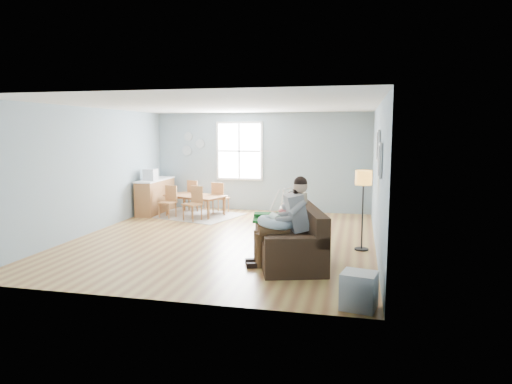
% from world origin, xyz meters
% --- Properties ---
extents(room, '(8.40, 9.40, 3.90)m').
position_xyz_m(room, '(0.00, 0.00, 2.42)').
color(room, '#925C34').
extents(window, '(1.32, 0.08, 1.62)m').
position_xyz_m(window, '(-0.60, 3.46, 1.65)').
color(window, white).
rests_on(window, room).
extents(pictures, '(0.05, 1.34, 0.74)m').
position_xyz_m(pictures, '(2.97, -1.05, 1.85)').
color(pictures, white).
rests_on(pictures, room).
extents(wall_plates, '(0.67, 0.02, 0.66)m').
position_xyz_m(wall_plates, '(-2.00, 3.47, 1.83)').
color(wall_plates, '#91A2AE').
rests_on(wall_plates, room).
extents(sofa, '(1.58, 2.45, 0.92)m').
position_xyz_m(sofa, '(1.55, -1.18, 0.33)').
color(sofa, black).
rests_on(sofa, room).
extents(green_throw, '(1.17, 1.06, 0.04)m').
position_xyz_m(green_throw, '(1.25, -0.48, 0.58)').
color(green_throw, '#135414').
rests_on(green_throw, sofa).
extents(beige_pillow, '(0.32, 0.57, 0.55)m').
position_xyz_m(beige_pillow, '(1.61, -0.54, 0.84)').
color(beige_pillow, '#C0B693').
rests_on(beige_pillow, sofa).
extents(father, '(1.10, 0.72, 1.47)m').
position_xyz_m(father, '(1.51, -1.53, 0.79)').
color(father, gray).
rests_on(father, sofa).
extents(nursing_pillow, '(0.78, 0.77, 0.24)m').
position_xyz_m(nursing_pillow, '(1.34, -1.58, 0.71)').
color(nursing_pillow, silver).
rests_on(nursing_pillow, father).
extents(infant, '(0.26, 0.39, 0.14)m').
position_xyz_m(infant, '(1.33, -1.55, 0.79)').
color(infant, silver).
rests_on(infant, nursing_pillow).
extents(toddler, '(0.61, 0.35, 0.92)m').
position_xyz_m(toddler, '(1.41, -1.00, 0.78)').
color(toddler, silver).
rests_on(toddler, sofa).
extents(floor_lamp, '(0.30, 0.30, 1.48)m').
position_xyz_m(floor_lamp, '(2.74, -0.29, 1.23)').
color(floor_lamp, black).
rests_on(floor_lamp, room).
extents(storage_cube, '(0.48, 0.45, 0.46)m').
position_xyz_m(storage_cube, '(2.69, -3.20, 0.23)').
color(storage_cube, white).
rests_on(storage_cube, room).
extents(rug, '(2.60, 2.25, 0.01)m').
position_xyz_m(rug, '(-1.52, 2.35, 0.01)').
color(rug, '#A29D94').
rests_on(rug, room).
extents(dining_table, '(1.71, 1.29, 0.53)m').
position_xyz_m(dining_table, '(-1.52, 2.35, 0.27)').
color(dining_table, brown).
rests_on(dining_table, rug).
extents(chair_sw, '(0.45, 0.45, 0.82)m').
position_xyz_m(chair_sw, '(-2.07, 1.94, 0.45)').
color(chair_sw, '#926032').
rests_on(chair_sw, rug).
extents(chair_se, '(0.50, 0.50, 0.85)m').
position_xyz_m(chair_se, '(-1.30, 1.71, 0.48)').
color(chair_se, '#926032').
rests_on(chair_se, rug).
extents(chair_nw, '(0.51, 0.51, 0.86)m').
position_xyz_m(chair_nw, '(-1.75, 2.99, 0.48)').
color(chair_nw, '#926032').
rests_on(chair_nw, rug).
extents(chair_ne, '(0.44, 0.44, 0.84)m').
position_xyz_m(chair_ne, '(-0.97, 2.75, 0.47)').
color(chair_ne, '#926032').
rests_on(chair_ne, rug).
extents(counter, '(0.51, 1.65, 0.92)m').
position_xyz_m(counter, '(-2.70, 2.50, 0.47)').
color(counter, brown).
rests_on(counter, room).
extents(monitor, '(0.32, 0.30, 0.29)m').
position_xyz_m(monitor, '(-2.68, 2.18, 1.07)').
color(monitor, silver).
rests_on(monitor, counter).
extents(baby_swing, '(1.03, 1.04, 0.84)m').
position_xyz_m(baby_swing, '(0.99, 1.86, 0.38)').
color(baby_swing, silver).
rests_on(baby_swing, room).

